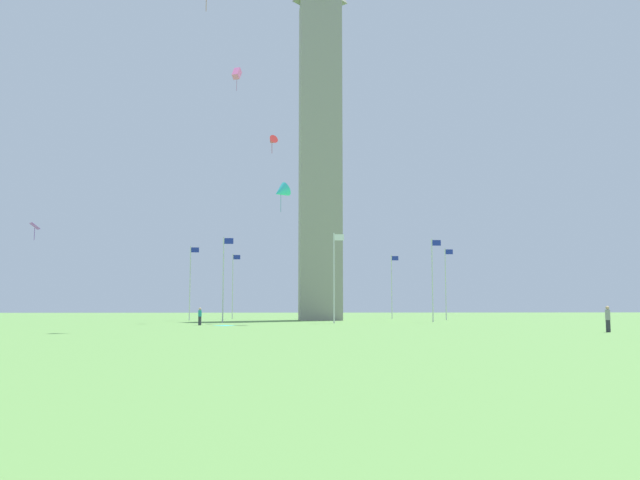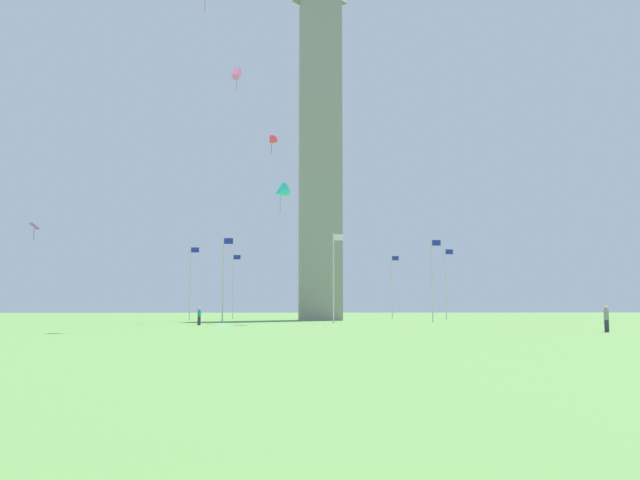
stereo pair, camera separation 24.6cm
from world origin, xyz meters
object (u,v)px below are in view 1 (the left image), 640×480
Objects in this scene: flagpole_e at (311,285)px; person_gray_shirt at (608,319)px; flagpole_se at (233,284)px; kite_purple_diamond at (35,227)px; flagpole_n at (446,281)px; flagpole_ne at (392,284)px; picnic_blanket_near_first_person at (225,326)px; flagpole_nw at (433,277)px; kite_cyan_delta at (281,192)px; flagpole_s at (190,280)px; obelisk_monument at (320,136)px; kite_red_delta at (272,141)px; person_teal_shirt at (200,317)px; kite_pink_box at (237,74)px; flagpole_w at (334,274)px; flagpole_sw at (224,276)px.

person_gray_shirt is at bearing -75.51° from flagpole_e.
flagpole_se is 38.06m from kite_purple_diamond.
flagpole_ne is (-4.83, 11.66, 0.00)m from flagpole_n.
flagpole_ne is 42.53m from picnic_blanket_near_first_person.
picnic_blanket_near_first_person is at bearing -150.98° from flagpole_nw.
kite_cyan_delta is (-22.21, -20.35, 7.88)m from flagpole_n.
flagpole_s is 24.35m from kite_cyan_delta.
obelisk_monument is 24.98× the size of kite_red_delta.
obelisk_monument is 26.80× the size of picnic_blanket_near_first_person.
flagpole_nw reaches higher than person_teal_shirt.
kite_pink_box reaches higher than kite_purple_diamond.
flagpole_nw is (-4.83, -11.66, 0.00)m from flagpole_n.
flagpole_n is 1.00× the size of flagpole_e.
person_teal_shirt is 0.94× the size of person_gray_shirt.
flagpole_n is 12.63m from flagpole_ne.
flagpole_w is 4.85× the size of kite_red_delta.
flagpole_ne is 5.20× the size of picnic_blanket_near_first_person.
flagpole_w and flagpole_nw have the same top height.
flagpole_n and flagpole_w have the same top height.
flagpole_s is (-28.16, -11.66, 0.00)m from flagpole_ne.
obelisk_monument is 25.19m from flagpole_w.
picnic_blanket_near_first_person is at bearing 27.73° from person_gray_shirt.
flagpole_ne is 54.41m from person_gray_shirt.
flagpole_e is at bearing 78.48° from kite_red_delta.
kite_red_delta is at bearing -167.56° from flagpole_nw.
obelisk_monument is at bearing -7.27° from person_gray_shirt.
flagpole_e is at bearing 89.82° from obelisk_monument.
flagpole_nw reaches higher than picnic_blanket_near_first_person.
person_teal_shirt is at bearing -125.78° from flagpole_ne.
flagpole_sw is 1.00× the size of flagpole_w.
flagpole_s is 25.57m from kite_purple_diamond.
flagpole_sw is 5.20× the size of picnic_blanket_near_first_person.
flagpole_s is (-32.99, 0.00, 0.00)m from flagpole_n.
obelisk_monument is 25.16m from flagpole_sw.
flagpole_ne is 30.48m from flagpole_s.
kite_cyan_delta is (-5.66, -20.35, -11.15)m from obelisk_monument.
flagpole_s is 5.44× the size of person_gray_shirt.
kite_cyan_delta is at bearing -62.08° from flagpole_s.
person_teal_shirt is at bearing -81.60° from flagpole_s.
flagpole_sw is 12.63m from flagpole_w.
kite_pink_box reaches higher than flagpole_sw.
flagpole_ne reaches higher than picnic_blanket_near_first_person.
obelisk_monument is 35.74m from picnic_blanket_near_first_person.
flagpole_w is 15.17m from person_teal_shirt.
flagpole_sw is (-23.33, -23.33, 0.00)m from flagpole_ne.
obelisk_monument is 5.15× the size of flagpole_e.
flagpole_n is at bearing 26.51° from kite_purple_diamond.
person_teal_shirt is (-29.63, -22.75, -4.28)m from flagpole_n.
flagpole_se is at bearing -157.50° from flagpole_e.
flagpole_n and flagpole_se have the same top height.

